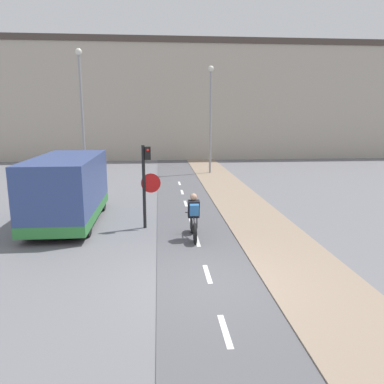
{
  "coord_description": "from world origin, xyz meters",
  "views": [
    {
      "loc": [
        -1.15,
        -8.08,
        3.89
      ],
      "look_at": [
        0.0,
        4.83,
        1.2
      ],
      "focal_mm": 35.0,
      "sensor_mm": 36.0,
      "label": 1
    }
  ],
  "objects_px": {
    "street_lamp_sidewalk": "(211,109)",
    "van": "(68,191)",
    "street_lamp_far": "(82,104)",
    "cyclist_near": "(194,217)",
    "traffic_light_pole": "(146,177)"
  },
  "relations": [
    {
      "from": "street_lamp_sidewalk",
      "to": "cyclist_near",
      "type": "distance_m",
      "value": 14.06
    },
    {
      "from": "street_lamp_sidewalk",
      "to": "van",
      "type": "height_order",
      "value": "street_lamp_sidewalk"
    },
    {
      "from": "cyclist_near",
      "to": "van",
      "type": "height_order",
      "value": "van"
    },
    {
      "from": "street_lamp_far",
      "to": "van",
      "type": "distance_m",
      "value": 8.98
    },
    {
      "from": "cyclist_near",
      "to": "street_lamp_sidewalk",
      "type": "bearing_deg",
      "value": 80.03
    },
    {
      "from": "street_lamp_far",
      "to": "van",
      "type": "bearing_deg",
      "value": -83.49
    },
    {
      "from": "street_lamp_far",
      "to": "cyclist_near",
      "type": "relative_size",
      "value": 4.43
    },
    {
      "from": "traffic_light_pole",
      "to": "cyclist_near",
      "type": "xyz_separation_m",
      "value": [
        1.5,
        -1.33,
        -1.09
      ]
    },
    {
      "from": "street_lamp_far",
      "to": "street_lamp_sidewalk",
      "type": "bearing_deg",
      "value": 20.49
    },
    {
      "from": "street_lamp_sidewalk",
      "to": "van",
      "type": "relative_size",
      "value": 1.33
    },
    {
      "from": "traffic_light_pole",
      "to": "van",
      "type": "distance_m",
      "value": 3.06
    },
    {
      "from": "traffic_light_pole",
      "to": "street_lamp_far",
      "type": "xyz_separation_m",
      "value": [
        -3.81,
        9.21,
        2.69
      ]
    },
    {
      "from": "traffic_light_pole",
      "to": "van",
      "type": "relative_size",
      "value": 0.55
    },
    {
      "from": "van",
      "to": "street_lamp_sidewalk",
      "type": "bearing_deg",
      "value": 58.98
    },
    {
      "from": "cyclist_near",
      "to": "van",
      "type": "distance_m",
      "value": 4.92
    }
  ]
}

